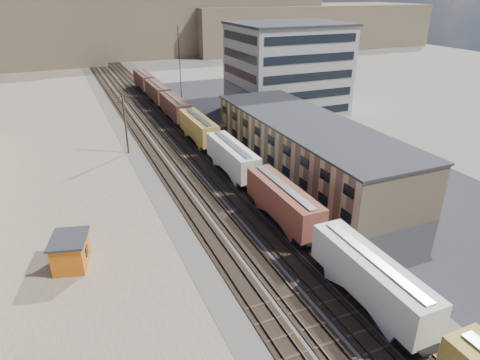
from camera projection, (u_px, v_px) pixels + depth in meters
name	position (u px, v px, depth m)	size (l,w,h in m)	color
ground	(308.00, 292.00, 38.31)	(300.00, 300.00, 0.00)	#6B6356
ballast_bed	(167.00, 133.00, 80.14)	(18.00, 200.00, 0.06)	#4C4742
dirt_yard	(54.00, 168.00, 64.55)	(24.00, 180.00, 0.03)	#72634E
asphalt_lot	(310.00, 142.00, 75.54)	(26.00, 120.00, 0.04)	#232326
rail_tracks	(164.00, 133.00, 79.91)	(11.40, 200.00, 0.24)	black
freight_train	(214.00, 141.00, 67.51)	(3.00, 119.74, 4.46)	black
warehouse	(307.00, 145.00, 63.14)	(12.40, 40.40, 7.25)	tan
office_tower	(287.00, 68.00, 90.59)	(22.60, 18.60, 18.45)	#9E998E
utility_pole_north	(125.00, 122.00, 68.21)	(2.20, 0.32, 10.00)	#382619
radio_mast	(180.00, 72.00, 86.94)	(1.20, 0.16, 18.00)	black
hills_north	(91.00, 17.00, 173.10)	(265.00, 80.00, 32.00)	brown
maintenance_shed	(71.00, 252.00, 41.28)	(4.30, 5.00, 3.16)	#C95F12
parked_car_blue	(305.00, 120.00, 85.49)	(2.61, 5.65, 1.57)	navy
parked_car_far	(294.00, 100.00, 100.04)	(1.82, 4.52, 1.54)	white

